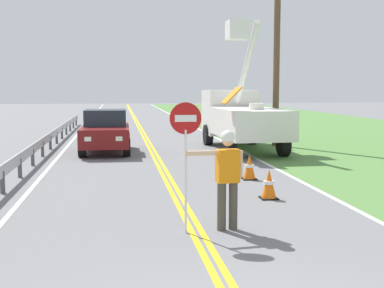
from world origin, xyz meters
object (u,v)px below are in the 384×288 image
at_px(flagger_worker, 227,173).
at_px(stop_sign_paddle, 186,138).
at_px(utility_pole_near, 277,47).
at_px(traffic_cone_mid, 249,168).
at_px(traffic_cone_lead, 269,185).
at_px(utility_bucket_truck, 240,116).
at_px(oncoming_sedan_nearest, 106,132).

height_order(flagger_worker, stop_sign_paddle, stop_sign_paddle).
xyz_separation_m(flagger_worker, utility_pole_near, (4.99, 13.19, 3.32)).
bearing_deg(utility_pole_near, traffic_cone_mid, -111.85).
distance_m(flagger_worker, stop_sign_paddle, 1.02).
xyz_separation_m(flagger_worker, traffic_cone_lead, (1.53, 2.47, -0.71)).
bearing_deg(stop_sign_paddle, traffic_cone_lead, 48.15).
relative_size(stop_sign_paddle, traffic_cone_mid, 3.33).
distance_m(flagger_worker, utility_bucket_truck, 12.57).
distance_m(oncoming_sedan_nearest, traffic_cone_lead, 10.13).
bearing_deg(oncoming_sedan_nearest, traffic_cone_lead, -66.96).
relative_size(flagger_worker, utility_bucket_truck, 0.27).
bearing_deg(utility_pole_near, flagger_worker, -110.72).
distance_m(utility_bucket_truck, utility_pole_near, 3.63).
bearing_deg(flagger_worker, oncoming_sedan_nearest, 101.68).
relative_size(flagger_worker, stop_sign_paddle, 0.78).
bearing_deg(utility_pole_near, utility_bucket_truck, -151.22).
bearing_deg(oncoming_sedan_nearest, stop_sign_paddle, -81.99).
relative_size(oncoming_sedan_nearest, traffic_cone_lead, 5.90).
bearing_deg(traffic_cone_mid, utility_pole_near, 68.15).
relative_size(stop_sign_paddle, oncoming_sedan_nearest, 0.56).
relative_size(stop_sign_paddle, utility_bucket_truck, 0.34).
relative_size(flagger_worker, oncoming_sedan_nearest, 0.44).
bearing_deg(flagger_worker, utility_pole_near, 69.28).
xyz_separation_m(traffic_cone_lead, traffic_cone_mid, (0.19, 2.55, 0.00)).
height_order(utility_bucket_truck, traffic_cone_lead, utility_bucket_truck).
xyz_separation_m(stop_sign_paddle, utility_pole_near, (5.75, 13.27, 2.66)).
height_order(flagger_worker, utility_pole_near, utility_pole_near).
xyz_separation_m(oncoming_sedan_nearest, traffic_cone_lead, (3.96, -9.31, -0.50)).
bearing_deg(traffic_cone_lead, oncoming_sedan_nearest, 113.04).
bearing_deg(utility_pole_near, traffic_cone_lead, -107.91).
relative_size(flagger_worker, traffic_cone_lead, 2.61).
bearing_deg(traffic_cone_mid, utility_bucket_truck, 78.78).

